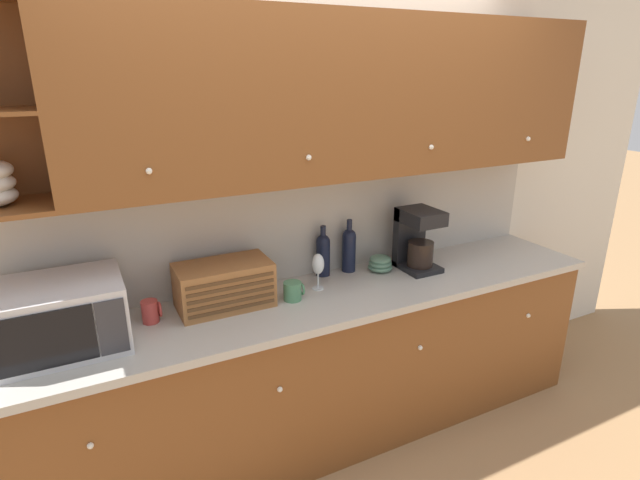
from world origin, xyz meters
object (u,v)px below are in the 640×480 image
wine_bottle (323,253)px  bowl_stack_on_counter (380,263)px  microwave (61,316)px  wine_glass (318,265)px  bread_box (224,285)px  coffee_maker (417,238)px  mug (151,311)px  second_wine_bottle (349,248)px  mug_blue_second (293,291)px

wine_bottle → bowl_stack_on_counter: bearing=-16.4°
microwave → wine_glass: microwave is taller
microwave → wine_glass: 1.23m
bread_box → wine_glass: (0.51, -0.03, 0.02)m
microwave → coffee_maker: size_ratio=1.39×
mug → second_wine_bottle: bearing=6.4°
microwave → mug_blue_second: microwave is taller
mug → mug_blue_second: (0.69, -0.08, -0.01)m
second_wine_bottle → bread_box: bearing=-171.2°
second_wine_bottle → coffee_maker: bearing=-20.1°
wine_glass → coffee_maker: (0.65, 0.01, 0.05)m
wine_glass → coffee_maker: 0.65m
mug → mug_blue_second: 0.69m
bread_box → bowl_stack_on_counter: 0.95m
bowl_stack_on_counter → wine_bottle: bearing=163.6°
mug_blue_second → second_wine_bottle: 0.50m
microwave → coffee_maker: bearing=1.7°
wine_bottle → second_wine_bottle: second_wine_bottle is taller
microwave → wine_bottle: size_ratio=1.70×
second_wine_bottle → wine_glass: bearing=-151.7°
wine_glass → wine_bottle: wine_bottle is taller
coffee_maker → mug_blue_second: bearing=-175.1°
microwave → mug: microwave is taller
coffee_maker → second_wine_bottle: bearing=159.9°
microwave → bowl_stack_on_counter: 1.67m
microwave → second_wine_bottle: (1.50, 0.20, -0.01)m
bowl_stack_on_counter → second_wine_bottle: bearing=152.8°
mug_blue_second → wine_bottle: size_ratio=0.35×
bread_box → mug_blue_second: 0.35m
wine_glass → coffee_maker: bearing=0.9°
bread_box → wine_bottle: bearing=12.1°
mug_blue_second → second_wine_bottle: (0.45, 0.21, 0.09)m
wine_bottle → second_wine_bottle: (0.16, -0.01, 0.01)m
microwave → wine_glass: size_ratio=2.51×
microwave → wine_glass: bearing=2.2°
microwave → mug_blue_second: bearing=-0.7°
wine_bottle → second_wine_bottle: bearing=-4.1°
wine_bottle → mug: bearing=-171.9°
microwave → bread_box: 0.72m
mug → coffee_maker: 1.52m
second_wine_bottle → coffee_maker: size_ratio=0.86×
mug_blue_second → wine_glass: 0.20m
second_wine_bottle → bowl_stack_on_counter: size_ratio=2.18×
mug → wine_bottle: (0.97, 0.14, 0.08)m
microwave → wine_bottle: (1.34, 0.21, -0.01)m
mug_blue_second → coffee_maker: bearing=4.9°
mug → mug_blue_second: size_ratio=1.03×
microwave → bread_box: (0.72, 0.07, -0.03)m
bread_box → bowl_stack_on_counter: (0.95, 0.04, -0.07)m
bread_box → wine_glass: bearing=-3.1°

